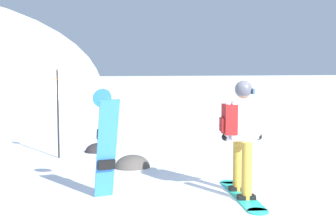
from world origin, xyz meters
TOP-DOWN VIEW (x-y plane):
  - ground_plane at (0.00, 0.00)m, footprint 300.00×300.00m
  - snowboarder_main at (-0.20, 0.65)m, footprint 0.73×1.77m
  - spare_snowboard at (-2.06, 1.28)m, footprint 0.28×0.48m
  - piste_marker_near at (-2.15, 4.71)m, footprint 0.20×0.20m
  - rock_dark at (-1.02, 3.17)m, footprint 0.70×0.59m
  - rock_mid at (-1.21, 5.07)m, footprint 0.58×0.50m

SIDE VIEW (x-z plane):
  - ground_plane at x=0.00m, z-range 0.00..0.00m
  - rock_dark at x=-1.02m, z-range -0.24..0.24m
  - rock_mid at x=-1.21m, z-range -0.20..0.20m
  - spare_snowboard at x=-2.06m, z-range 0.01..1.61m
  - snowboarder_main at x=-0.20m, z-range 0.06..1.78m
  - piste_marker_near at x=-2.15m, z-range 0.14..2.08m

